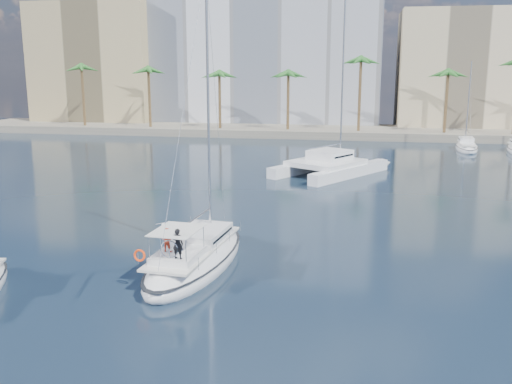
# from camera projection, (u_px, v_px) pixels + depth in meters

# --- Properties ---
(ground) EXTENTS (160.00, 160.00, 0.00)m
(ground) POSITION_uv_depth(u_px,v_px,m) (258.00, 251.00, 34.53)
(ground) COLOR black
(ground) RESTS_ON ground
(quay) EXTENTS (120.00, 14.00, 1.20)m
(quay) POSITION_uv_depth(u_px,v_px,m) (323.00, 131.00, 93.01)
(quay) COLOR gray
(quay) RESTS_ON ground
(building_modern) EXTENTS (42.00, 16.00, 28.00)m
(building_modern) POSITION_uv_depth(u_px,v_px,m) (263.00, 49.00, 103.73)
(building_modern) COLOR white
(building_modern) RESTS_ON ground
(building_tan_left) EXTENTS (22.00, 14.00, 22.00)m
(building_tan_left) POSITION_uv_depth(u_px,v_px,m) (100.00, 66.00, 105.75)
(building_tan_left) COLOR tan
(building_tan_left) RESTS_ON ground
(building_beige) EXTENTS (20.00, 14.00, 20.00)m
(building_beige) POSITION_uv_depth(u_px,v_px,m) (459.00, 72.00, 95.80)
(building_beige) COLOR #C9B590
(building_beige) RESTS_ON ground
(palm_left) EXTENTS (3.60, 3.60, 12.30)m
(palm_left) POSITION_uv_depth(u_px,v_px,m) (114.00, 70.00, 92.98)
(palm_left) COLOR brown
(palm_left) RESTS_ON ground
(palm_centre) EXTENTS (3.60, 3.60, 12.30)m
(palm_centre) POSITION_uv_depth(u_px,v_px,m) (323.00, 71.00, 87.07)
(palm_centre) COLOR brown
(palm_centre) RESTS_ON ground
(main_sloop) EXTENTS (4.68, 11.78, 17.07)m
(main_sloop) POSITION_uv_depth(u_px,v_px,m) (196.00, 258.00, 31.65)
(main_sloop) COLOR white
(main_sloop) RESTS_ON ground
(catamaran) EXTENTS (12.06, 14.03, 18.31)m
(catamaran) POSITION_uv_depth(u_px,v_px,m) (329.00, 163.00, 58.84)
(catamaran) COLOR white
(catamaran) RESTS_ON ground
(seagull) EXTENTS (1.06, 0.46, 0.20)m
(seagull) POSITION_uv_depth(u_px,v_px,m) (163.00, 224.00, 38.10)
(seagull) COLOR silver
(seagull) RESTS_ON ground
(moored_yacht_a) EXTENTS (3.37, 9.52, 11.90)m
(moored_yacht_a) POSITION_uv_depth(u_px,v_px,m) (466.00, 150.00, 76.21)
(moored_yacht_a) COLOR white
(moored_yacht_a) RESTS_ON ground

